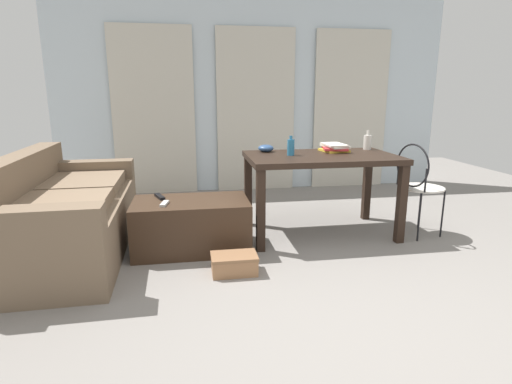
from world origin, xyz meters
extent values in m
plane|color=gray|center=(0.00, 1.37, 0.00)|extent=(8.50, 8.50, 0.00)
cube|color=silver|center=(0.00, 3.54, 1.26)|extent=(5.17, 0.10, 2.51)
cube|color=beige|center=(-1.32, 3.46, 1.06)|extent=(1.03, 0.03, 2.12)
cube|color=beige|center=(0.00, 3.46, 1.06)|extent=(1.03, 0.03, 2.12)
cube|color=beige|center=(1.32, 3.46, 1.06)|extent=(1.03, 0.03, 2.12)
cube|color=brown|center=(-1.91, 1.45, 0.22)|extent=(0.94, 2.00, 0.44)
cube|color=brown|center=(-2.26, 1.45, 0.63)|extent=(0.24, 1.98, 0.37)
cube|color=brown|center=(-1.93, 2.34, 0.53)|extent=(0.90, 0.22, 0.19)
cube|color=brown|center=(-1.89, 0.56, 0.53)|extent=(0.90, 0.22, 0.19)
cube|color=#7D664F|center=(-1.87, 1.85, 0.49)|extent=(0.68, 0.76, 0.10)
cube|color=#7D664F|center=(-1.85, 1.06, 0.49)|extent=(0.68, 0.76, 0.10)
cube|color=#382619|center=(-0.90, 1.33, 0.21)|extent=(0.96, 0.56, 0.43)
cube|color=black|center=(0.29, 1.55, 0.72)|extent=(1.35, 0.81, 0.05)
cube|color=black|center=(-0.34, 1.20, 0.35)|extent=(0.07, 0.07, 0.70)
cube|color=black|center=(0.92, 1.20, 0.35)|extent=(0.07, 0.07, 0.70)
cube|color=black|center=(-0.34, 1.91, 0.35)|extent=(0.07, 0.07, 0.70)
cube|color=black|center=(0.92, 1.91, 0.35)|extent=(0.07, 0.07, 0.70)
cylinder|color=silver|center=(1.20, 1.36, 0.45)|extent=(0.40, 0.40, 0.02)
cylinder|color=black|center=(1.37, 1.26, 0.22)|extent=(0.02, 0.02, 0.44)
cylinder|color=black|center=(1.30, 1.53, 0.22)|extent=(0.02, 0.02, 0.44)
cylinder|color=black|center=(1.10, 1.19, 0.22)|extent=(0.02, 0.02, 0.44)
cylinder|color=black|center=(1.03, 1.46, 0.22)|extent=(0.02, 0.02, 0.44)
torus|color=black|center=(1.06, 1.33, 0.67)|extent=(0.11, 0.38, 0.39)
cylinder|color=black|center=(1.10, 1.16, 0.56)|extent=(0.02, 0.02, 0.21)
cylinder|color=black|center=(1.02, 1.49, 0.56)|extent=(0.02, 0.02, 0.21)
cylinder|color=teal|center=(0.01, 1.57, 0.82)|extent=(0.07, 0.07, 0.14)
cylinder|color=teal|center=(0.01, 1.57, 0.91)|extent=(0.03, 0.03, 0.03)
cylinder|color=beige|center=(0.85, 1.82, 0.82)|extent=(0.08, 0.08, 0.14)
cylinder|color=beige|center=(0.85, 1.82, 0.91)|extent=(0.03, 0.03, 0.05)
ellipsoid|color=#2D4C7A|center=(-0.17, 1.83, 0.78)|extent=(0.15, 0.15, 0.07)
cube|color=gold|center=(0.48, 1.74, 0.76)|extent=(0.25, 0.28, 0.02)
cube|color=red|center=(0.48, 1.74, 0.78)|extent=(0.27, 0.32, 0.02)
cube|color=silver|center=(0.48, 1.74, 0.80)|extent=(0.22, 0.32, 0.02)
cube|color=silver|center=(0.47, 1.74, 0.82)|extent=(0.19, 0.30, 0.02)
cube|color=black|center=(-1.16, 1.46, 0.44)|extent=(0.10, 0.19, 0.02)
cube|color=#B7B7B2|center=(-1.11, 1.23, 0.44)|extent=(0.07, 0.16, 0.02)
cube|color=#996B47|center=(-0.60, 0.80, 0.06)|extent=(0.33, 0.22, 0.12)
cube|color=brown|center=(-0.60, 0.80, 0.13)|extent=(0.34, 0.22, 0.02)
camera|label=1|loc=(-0.90, -1.99, 1.30)|focal=28.71mm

